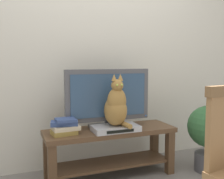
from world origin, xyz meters
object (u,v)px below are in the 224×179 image
at_px(tv_stand, 110,143).
at_px(media_box, 116,128).
at_px(potted_plant, 208,132).
at_px(cat, 116,106).
at_px(tv, 108,98).
at_px(book_stack, 65,127).

bearing_deg(tv_stand, media_box, -78.06).
bearing_deg(potted_plant, cat, 171.80).
relative_size(tv, cat, 1.75).
xyz_separation_m(tv, media_box, (0.02, -0.14, -0.27)).
bearing_deg(potted_plant, book_stack, 171.57).
bearing_deg(book_stack, tv_stand, 4.05).
bearing_deg(tv, potted_plant, -16.67).
height_order(media_box, potted_plant, potted_plant).
bearing_deg(book_stack, tv, 10.48).
bearing_deg(media_box, tv, 97.75).
distance_m(tv_stand, media_box, 0.19).
height_order(media_box, cat, cat).
xyz_separation_m(tv, potted_plant, (0.96, -0.29, -0.35)).
bearing_deg(tv_stand, potted_plant, -13.91).
distance_m(media_box, book_stack, 0.46).
relative_size(tv_stand, cat, 2.62).
bearing_deg(potted_plant, media_box, 171.09).
bearing_deg(book_stack, cat, -8.90).
bearing_deg(tv_stand, tv, 89.97).
height_order(tv_stand, tv, tv).
distance_m(media_box, potted_plant, 0.96).
distance_m(tv_stand, book_stack, 0.48).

